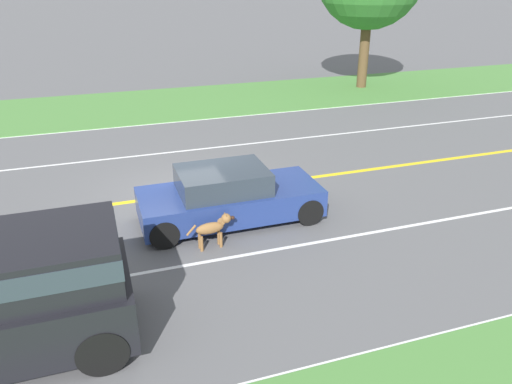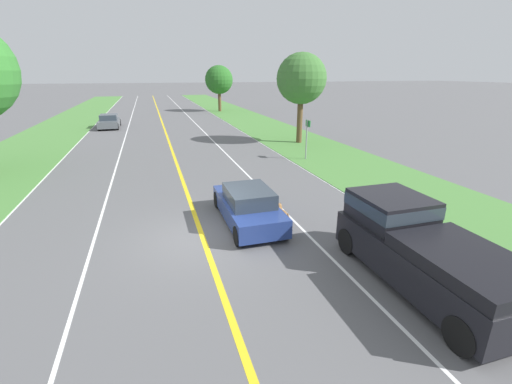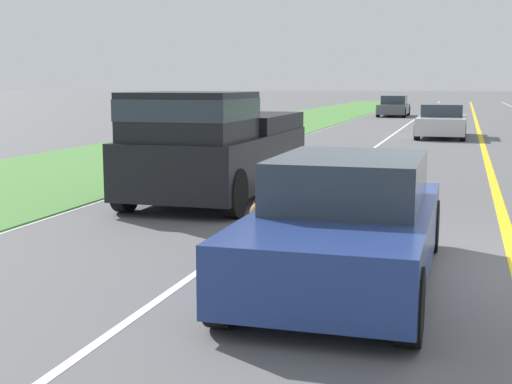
{
  "view_description": "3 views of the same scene",
  "coord_description": "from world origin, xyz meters",
  "px_view_note": "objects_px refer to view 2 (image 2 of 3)",
  "views": [
    {
      "loc": [
        12.29,
        -2.02,
        5.65
      ],
      "look_at": [
        2.15,
        1.39,
        0.81
      ],
      "focal_mm": 35.0,
      "sensor_mm": 36.0,
      "label": 1
    },
    {
      "loc": [
        -1.34,
        -10.5,
        5.27
      ],
      "look_at": [
        2.29,
        1.3,
        0.97
      ],
      "focal_mm": 24.0,
      "sensor_mm": 36.0,
      "label": 2
    },
    {
      "loc": [
        0.67,
        8.28,
        2.12
      ],
      "look_at": [
        2.7,
        1.31,
        1.01
      ],
      "focal_mm": 50.0,
      "sensor_mm": 36.0,
      "label": 3
    }
  ],
  "objects_px": {
    "roadside_tree_right_near": "(301,79)",
    "street_sign": "(307,135)",
    "pickup_truck": "(420,247)",
    "oncoming_car": "(109,122)",
    "ego_car": "(248,206)",
    "roadside_tree_right_far": "(219,80)",
    "dog": "(282,213)"
  },
  "relations": [
    {
      "from": "oncoming_car",
      "to": "pickup_truck",
      "type": "bearing_deg",
      "value": 108.16
    },
    {
      "from": "oncoming_car",
      "to": "street_sign",
      "type": "relative_size",
      "value": 1.68
    },
    {
      "from": "oncoming_car",
      "to": "roadside_tree_right_near",
      "type": "relative_size",
      "value": 0.63
    },
    {
      "from": "pickup_truck",
      "to": "roadside_tree_right_near",
      "type": "xyz_separation_m",
      "value": [
        4.85,
        18.62,
        3.84
      ]
    },
    {
      "from": "roadside_tree_right_near",
      "to": "street_sign",
      "type": "bearing_deg",
      "value": -109.22
    },
    {
      "from": "oncoming_car",
      "to": "street_sign",
      "type": "bearing_deg",
      "value": 126.36
    },
    {
      "from": "street_sign",
      "to": "oncoming_car",
      "type": "bearing_deg",
      "value": 126.36
    },
    {
      "from": "roadside_tree_right_far",
      "to": "street_sign",
      "type": "relative_size",
      "value": 2.5
    },
    {
      "from": "oncoming_car",
      "to": "roadside_tree_right_near",
      "type": "distance_m",
      "value": 20.33
    },
    {
      "from": "roadside_tree_right_far",
      "to": "street_sign",
      "type": "bearing_deg",
      "value": -90.95
    },
    {
      "from": "pickup_truck",
      "to": "ego_car",
      "type": "bearing_deg",
      "value": 123.05
    },
    {
      "from": "dog",
      "to": "oncoming_car",
      "type": "height_order",
      "value": "oncoming_car"
    },
    {
      "from": "pickup_truck",
      "to": "roadside_tree_right_near",
      "type": "distance_m",
      "value": 19.62
    },
    {
      "from": "roadside_tree_right_near",
      "to": "roadside_tree_right_far",
      "type": "distance_m",
      "value": 25.18
    },
    {
      "from": "dog",
      "to": "oncoming_car",
      "type": "distance_m",
      "value": 28.34
    },
    {
      "from": "pickup_truck",
      "to": "oncoming_car",
      "type": "xyz_separation_m",
      "value": [
        -10.32,
        31.47,
        -0.37
      ]
    },
    {
      "from": "ego_car",
      "to": "dog",
      "type": "xyz_separation_m",
      "value": [
        1.11,
        -0.65,
        -0.15
      ]
    },
    {
      "from": "dog",
      "to": "pickup_truck",
      "type": "height_order",
      "value": "pickup_truck"
    },
    {
      "from": "street_sign",
      "to": "pickup_truck",
      "type": "bearing_deg",
      "value": -102.71
    },
    {
      "from": "roadside_tree_right_near",
      "to": "street_sign",
      "type": "height_order",
      "value": "roadside_tree_right_near"
    },
    {
      "from": "roadside_tree_right_near",
      "to": "street_sign",
      "type": "relative_size",
      "value": 2.66
    },
    {
      "from": "pickup_truck",
      "to": "street_sign",
      "type": "bearing_deg",
      "value": 77.29
    },
    {
      "from": "ego_car",
      "to": "dog",
      "type": "height_order",
      "value": "ego_car"
    },
    {
      "from": "pickup_truck",
      "to": "roadside_tree_right_far",
      "type": "relative_size",
      "value": 0.83
    },
    {
      "from": "dog",
      "to": "pickup_truck",
      "type": "distance_m",
      "value": 4.87
    },
    {
      "from": "roadside_tree_right_near",
      "to": "roadside_tree_right_far",
      "type": "bearing_deg",
      "value": 93.02
    },
    {
      "from": "ego_car",
      "to": "roadside_tree_right_near",
      "type": "distance_m",
      "value": 16.4
    },
    {
      "from": "ego_car",
      "to": "dog",
      "type": "distance_m",
      "value": 1.3
    },
    {
      "from": "ego_car",
      "to": "oncoming_car",
      "type": "distance_m",
      "value": 27.41
    },
    {
      "from": "ego_car",
      "to": "roadside_tree_right_near",
      "type": "xyz_separation_m",
      "value": [
        8.09,
        13.62,
        4.21
      ]
    },
    {
      "from": "dog",
      "to": "roadside_tree_right_near",
      "type": "height_order",
      "value": "roadside_tree_right_near"
    },
    {
      "from": "ego_car",
      "to": "pickup_truck",
      "type": "xyz_separation_m",
      "value": [
        3.25,
        -4.99,
        0.37
      ]
    }
  ]
}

